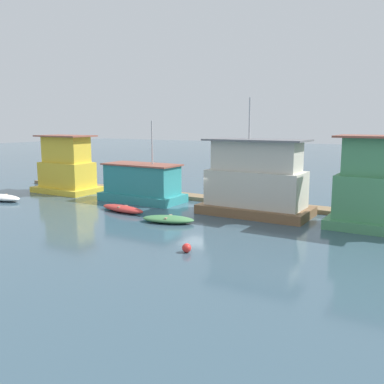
% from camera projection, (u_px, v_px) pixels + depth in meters
% --- Properties ---
extents(ground_plane, '(200.00, 200.00, 0.00)m').
position_uv_depth(ground_plane, '(199.00, 209.00, 31.13)').
color(ground_plane, '#385160').
extents(dock_walkway, '(42.40, 1.61, 0.30)m').
position_uv_depth(dock_walkway, '(221.00, 200.00, 34.05)').
color(dock_walkway, '#846B4C').
rests_on(dock_walkway, ground_plane).
extents(houseboat_yellow, '(5.73, 3.73, 5.11)m').
position_uv_depth(houseboat_yellow, '(67.00, 168.00, 38.36)').
color(houseboat_yellow, gold).
rests_on(houseboat_yellow, ground_plane).
extents(houseboat_teal, '(6.69, 3.24, 6.38)m').
position_uv_depth(houseboat_teal, '(142.00, 184.00, 34.00)').
color(houseboat_teal, teal).
rests_on(houseboat_teal, ground_plane).
extents(houseboat_brown, '(7.48, 3.82, 7.88)m').
position_uv_depth(houseboat_brown, '(256.00, 182.00, 28.96)').
color(houseboat_brown, brown).
rests_on(houseboat_brown, ground_plane).
extents(dinghy_white, '(4.15, 1.64, 0.49)m').
position_uv_depth(dinghy_white, '(1.00, 197.00, 34.52)').
color(dinghy_white, white).
rests_on(dinghy_white, ground_plane).
extents(dinghy_red, '(4.01, 1.51, 0.48)m').
position_uv_depth(dinghy_red, '(123.00, 209.00, 30.03)').
color(dinghy_red, red).
rests_on(dinghy_red, ground_plane).
extents(dinghy_green, '(3.63, 2.33, 0.43)m').
position_uv_depth(dinghy_green, '(168.00, 219.00, 26.93)').
color(dinghy_green, '#47844C').
rests_on(dinghy_green, ground_plane).
extents(buoy_red, '(0.45, 0.45, 0.45)m').
position_uv_depth(buoy_red, '(187.00, 248.00, 20.74)').
color(buoy_red, red).
rests_on(buoy_red, ground_plane).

